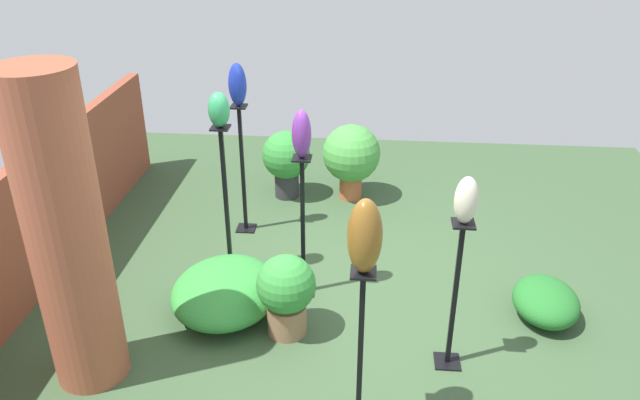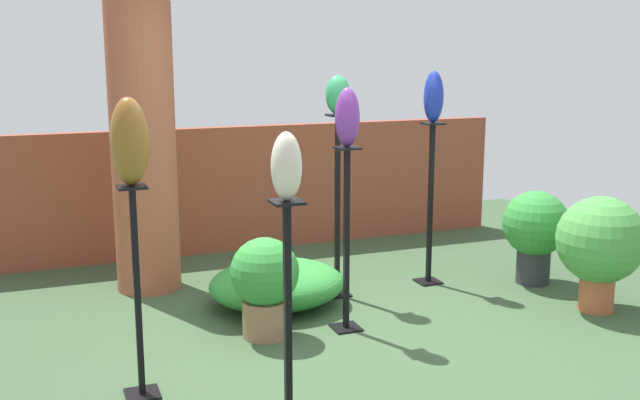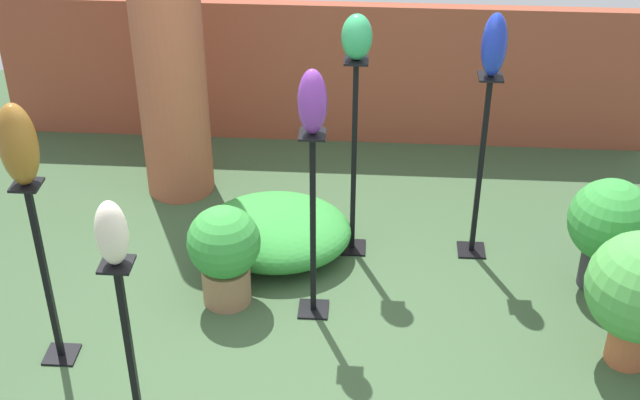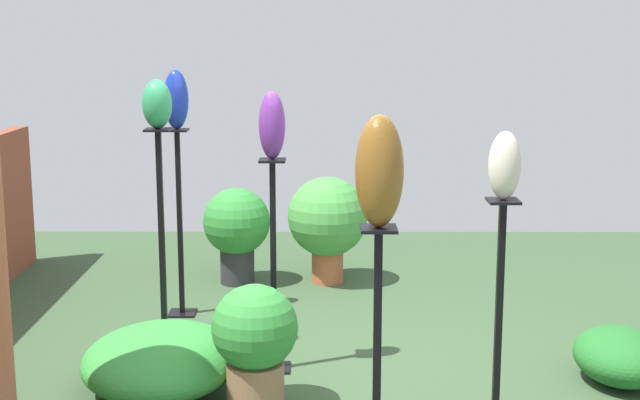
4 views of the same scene
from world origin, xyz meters
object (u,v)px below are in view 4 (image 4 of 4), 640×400
(art_vase_violet, at_px, (272,125))
(art_vase_jade, at_px, (157,104))
(art_vase_bronze, at_px, (379,171))
(potted_plant_near_pillar, at_px, (237,227))
(art_vase_ivory, at_px, (505,165))
(pedestal_bronze, at_px, (377,375))
(art_vase_cobalt, at_px, (176,99))
(pedestal_jade, at_px, (162,253))
(potted_plant_front_right, at_px, (328,220))
(pedestal_violet, at_px, (274,275))
(potted_plant_walkway_edge, at_px, (255,339))
(pedestal_cobalt, at_px, (180,230))
(pedestal_ivory, at_px, (498,326))

(art_vase_violet, relative_size, art_vase_jade, 1.34)
(art_vase_bronze, xyz_separation_m, potted_plant_near_pillar, (3.50, 0.97, -1.02))
(art_vase_violet, relative_size, art_vase_ivory, 1.17)
(pedestal_bronze, distance_m, art_vase_cobalt, 3.13)
(pedestal_jade, distance_m, art_vase_ivory, 2.36)
(art_vase_jade, xyz_separation_m, potted_plant_front_right, (1.75, -1.08, -1.11))
(pedestal_violet, height_order, pedestal_bronze, pedestal_violet)
(art_vase_ivory, relative_size, potted_plant_walkway_edge, 0.49)
(pedestal_violet, distance_m, art_vase_bronze, 1.87)
(art_vase_ivory, distance_m, potted_plant_walkway_edge, 1.68)
(art_vase_bronze, xyz_separation_m, art_vase_cobalt, (2.65, 1.30, 0.11))
(pedestal_jade, bearing_deg, pedestal_cobalt, 1.62)
(pedestal_ivory, distance_m, art_vase_jade, 2.49)
(pedestal_cobalt, relative_size, art_vase_ivory, 3.98)
(pedestal_cobalt, distance_m, art_vase_ivory, 2.90)
(pedestal_ivory, distance_m, art_vase_ivory, 0.86)
(pedestal_jade, relative_size, art_vase_cobalt, 3.50)
(pedestal_violet, bearing_deg, potted_plant_walkway_edge, 172.83)
(pedestal_jade, height_order, art_vase_cobalt, art_vase_cobalt)
(pedestal_violet, bearing_deg, art_vase_bronze, -160.43)
(pedestal_violet, relative_size, potted_plant_near_pillar, 1.64)
(pedestal_violet, distance_m, art_vase_cobalt, 1.67)
(pedestal_bronze, xyz_separation_m, art_vase_cobalt, (2.65, 1.30, 1.04))
(art_vase_jade, relative_size, art_vase_bronze, 0.63)
(pedestal_violet, xyz_separation_m, art_vase_bronze, (-1.55, -0.55, 0.89))
(art_vase_cobalt, relative_size, potted_plant_near_pillar, 0.52)
(art_vase_cobalt, relative_size, potted_plant_front_right, 0.47)
(pedestal_ivory, bearing_deg, art_vase_jade, 60.86)
(art_vase_violet, bearing_deg, art_vase_bronze, -160.43)
(pedestal_cobalt, bearing_deg, potted_plant_walkway_edge, -158.16)
(pedestal_violet, xyz_separation_m, potted_plant_walkway_edge, (-0.59, 0.07, -0.21))
(potted_plant_walkway_edge, bearing_deg, pedestal_cobalt, 21.84)
(pedestal_ivory, relative_size, art_vase_violet, 3.05)
(pedestal_cobalt, relative_size, art_vase_violet, 3.41)
(pedestal_jade, xyz_separation_m, pedestal_ivory, (-1.09, -1.96, -0.12))
(art_vase_ivory, bearing_deg, potted_plant_front_right, 17.29)
(pedestal_ivory, height_order, art_vase_ivory, art_vase_ivory)
(pedestal_jade, height_order, pedestal_ivory, pedestal_jade)
(pedestal_jade, bearing_deg, art_vase_ivory, -119.14)
(art_vase_bronze, bearing_deg, pedestal_ivory, -44.82)
(pedestal_cobalt, height_order, art_vase_ivory, art_vase_ivory)
(potted_plant_front_right, distance_m, potted_plant_near_pillar, 0.77)
(pedestal_bronze, bearing_deg, pedestal_ivory, -44.82)
(potted_plant_front_right, bearing_deg, art_vase_ivory, -162.71)
(pedestal_bronze, bearing_deg, art_vase_violet, 19.57)
(pedestal_jade, height_order, potted_plant_front_right, pedestal_jade)
(pedestal_jade, bearing_deg, pedestal_ivory, -119.14)
(art_vase_ivory, distance_m, art_vase_cobalt, 2.80)
(pedestal_violet, relative_size, art_vase_ivory, 3.81)
(pedestal_jade, height_order, potted_plant_near_pillar, pedestal_jade)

